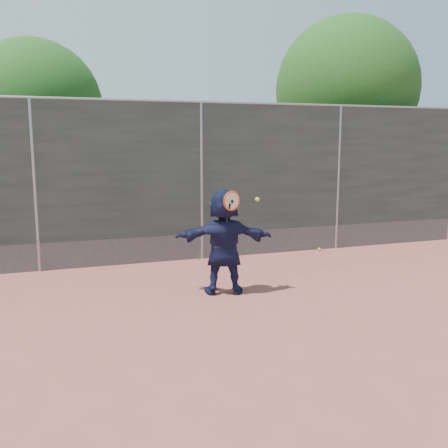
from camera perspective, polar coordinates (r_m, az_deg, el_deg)
name	(u,v)px	position (r m, az deg, el deg)	size (l,w,h in m)	color
ground	(277,317)	(6.68, 6.05, -10.52)	(80.00, 80.00, 0.00)	#9E4C42
player	(224,241)	(7.46, 0.00, -2.01)	(1.47, 0.47, 1.59)	#151939
ball_ground	(319,249)	(10.66, 10.85, -2.86)	(0.07, 0.07, 0.07)	#A4DA30
fence	(201,178)	(9.59, -2.60, 5.29)	(20.00, 0.06, 3.03)	#38423D
swing_action	(234,202)	(7.21, 1.17, 2.53)	(0.61, 0.16, 0.51)	#C24212
tree_right	(351,93)	(13.65, 14.35, 14.27)	(3.78, 3.60, 5.39)	#382314
tree_left	(42,111)	(12.26, -20.04, 12.00)	(3.15, 3.00, 4.53)	#382314
weed_clump	(218,252)	(9.78, -0.68, -3.20)	(0.68, 0.07, 0.30)	#387226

